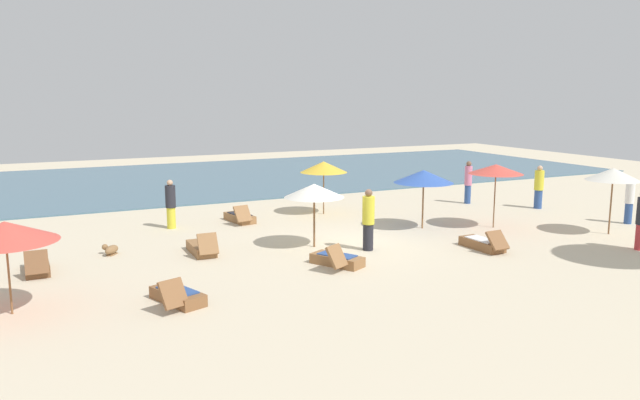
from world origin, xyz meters
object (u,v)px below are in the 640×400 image
object	(u,v)px
umbrella_2	(314,191)
lounger_3	(337,260)
umbrella_3	(613,174)
lounger_5	(483,244)
lounger_0	(177,296)
lounger_2	(202,248)
umbrella_5	(324,167)
person_1	(630,200)
person_3	(468,182)
lounger_1	(240,217)
lounger_4	(37,266)
umbrella_1	(5,232)
person_5	(539,187)
umbrella_0	(424,176)
umbrella_4	(496,169)
person_4	(171,204)
person_2	(368,220)
dog	(111,250)

from	to	relation	value
umbrella_2	lounger_3	world-z (taller)	umbrella_2
umbrella_3	lounger_5	bearing A→B (deg)	177.45
lounger_0	lounger_2	distance (m)	4.42
umbrella_5	lounger_0	world-z (taller)	umbrella_5
person_1	person_3	xyz separation A→B (m)	(-2.60, 5.93, 0.05)
lounger_2	lounger_3	size ratio (longest dim) A/B	0.96
lounger_5	person_1	world-z (taller)	person_1
lounger_1	lounger_3	world-z (taller)	lounger_3
lounger_4	umbrella_5	bearing A→B (deg)	20.66
umbrella_5	lounger_1	world-z (taller)	umbrella_5
umbrella_1	person_5	size ratio (longest dim) A/B	1.22
umbrella_0	umbrella_4	size ratio (longest dim) A/B	0.92
lounger_3	person_4	bearing A→B (deg)	114.31
umbrella_1	person_5	world-z (taller)	umbrella_1
umbrella_4	lounger_2	world-z (taller)	umbrella_4
umbrella_3	lounger_2	bearing A→B (deg)	165.26
lounger_0	umbrella_1	bearing A→B (deg)	165.59
lounger_1	lounger_0	bearing A→B (deg)	-117.50
lounger_5	person_1	distance (m)	7.38
umbrella_0	lounger_2	bearing A→B (deg)	-179.56
umbrella_1	person_2	bearing A→B (deg)	8.33
umbrella_0	person_5	size ratio (longest dim) A/B	1.17
person_3	person_5	distance (m)	2.90
lounger_2	person_4	size ratio (longest dim) A/B	0.95
person_2	umbrella_3	bearing A→B (deg)	-11.19
lounger_4	lounger_5	xyz separation A→B (m)	(12.45, -3.22, 0.00)
umbrella_1	umbrella_3	world-z (taller)	umbrella_3
umbrella_5	lounger_3	bearing A→B (deg)	-113.19
person_4	lounger_5	bearing A→B (deg)	-41.84
umbrella_0	person_2	size ratio (longest dim) A/B	1.11
umbrella_5	lounger_5	bearing A→B (deg)	-74.67
umbrella_4	lounger_0	xyz separation A→B (m)	(-12.03, -3.16, -1.92)
person_4	person_5	size ratio (longest dim) A/B	0.97
person_2	person_4	size ratio (longest dim) A/B	1.09
person_1	person_2	world-z (taller)	person_2
lounger_1	lounger_5	world-z (taller)	lounger_1
umbrella_0	lounger_3	xyz separation A→B (m)	(-4.95, -2.98, -1.68)
person_4	umbrella_5	bearing A→B (deg)	0.15
lounger_2	lounger_3	bearing A→B (deg)	-43.78
person_2	dog	bearing A→B (deg)	158.36
person_1	person_3	bearing A→B (deg)	113.64
umbrella_0	person_4	size ratio (longest dim) A/B	1.20
lounger_3	person_2	world-z (taller)	person_2
umbrella_3	lounger_3	size ratio (longest dim) A/B	1.32
umbrella_2	lounger_1	bearing A→B (deg)	100.97
umbrella_5	lounger_3	size ratio (longest dim) A/B	1.22
umbrella_2	lounger_3	xyz separation A→B (m)	(-0.34, -2.22, -1.60)
umbrella_5	lounger_1	bearing A→B (deg)	-179.47
lounger_5	person_2	distance (m)	3.65
umbrella_5	lounger_5	xyz separation A→B (m)	(1.97, -7.18, -1.71)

